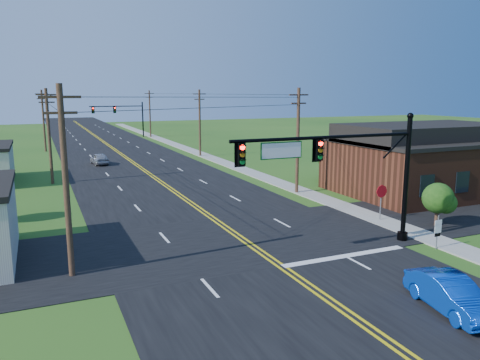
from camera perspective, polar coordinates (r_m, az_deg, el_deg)
name	(u,v)px	position (r m, az deg, el deg)	size (l,w,h in m)	color
ground	(370,333)	(18.46, 15.53, -17.55)	(260.00, 260.00, 0.00)	#234E16
road_main	(125,158)	(63.92, -13.80, 2.61)	(16.00, 220.00, 0.04)	black
road_cross	(239,239)	(27.99, -0.16, -7.22)	(70.00, 10.00, 0.04)	black
sidewalk	(227,164)	(57.17, -1.62, 2.01)	(2.00, 160.00, 0.08)	gray
signal_mast_main	(343,166)	(25.60, 12.41, 1.74)	(11.30, 0.60, 7.48)	black
signal_mast_far	(120,114)	(93.76, -14.42, 7.82)	(10.98, 0.60, 7.48)	black
brick_building	(422,165)	(43.60, 21.36, 1.66)	(14.20, 11.20, 4.70)	#532817
utility_pole_left_a	(66,179)	(22.82, -20.50, 0.17)	(1.80, 0.28, 9.00)	#352718
utility_pole_left_b	(49,134)	(47.63, -22.25, 5.17)	(1.80, 0.28, 9.00)	#352718
utility_pole_left_c	(43,119)	(74.57, -22.84, 6.82)	(1.80, 0.28, 9.00)	#352718
utility_pole_right_a	(298,139)	(40.21, 7.06, 5.01)	(1.80, 0.28, 9.00)	#352718
utility_pole_right_b	(200,122)	(63.91, -4.93, 7.11)	(1.80, 0.28, 9.00)	#352718
utility_pole_right_c	(150,113)	(92.80, -10.93, 8.04)	(1.80, 0.28, 9.00)	#352718
tree_right_back	(331,154)	(47.12, 11.04, 3.12)	(3.00, 3.00, 4.10)	#352718
shrub_corner	(438,198)	(32.91, 22.99, -2.06)	(2.00, 2.00, 2.86)	#352718
blue_car	(450,295)	(20.79, 24.28, -12.66)	(1.50, 4.30, 1.42)	#083AB5
distant_car	(99,159)	(59.02, -16.77, 2.48)	(1.64, 4.09, 1.39)	#9D9DA1
route_sign	(438,230)	(28.18, 22.96, -5.60)	(0.49, 0.07, 1.94)	slate
stop_sign	(381,195)	(32.96, 16.86, -1.75)	(0.89, 0.10, 2.49)	slate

